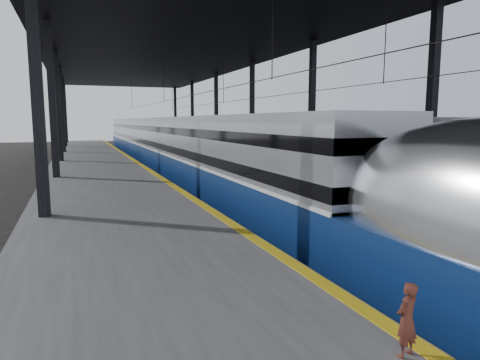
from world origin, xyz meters
TOP-DOWN VIEW (x-y plane):
  - ground at (0.00, 0.00)m, footprint 160.00×160.00m
  - platform at (-3.50, 20.00)m, footprint 6.00×80.00m
  - yellow_strip at (-0.70, 20.00)m, footprint 0.30×80.00m
  - rails at (4.50, 20.00)m, footprint 6.52×80.00m
  - canopy at (1.90, 20.00)m, footprint 18.00×75.00m
  - tgv_train at (2.00, 23.22)m, footprint 2.92×65.20m
  - second_train at (7.00, 29.08)m, footprint 2.96×56.05m
  - child at (-1.05, -5.45)m, footprint 0.40×0.32m

SIDE VIEW (x-z plane):
  - ground at x=0.00m, z-range 0.00..0.00m
  - rails at x=4.50m, z-range 0.00..0.16m
  - platform at x=-3.50m, z-range 0.00..1.00m
  - yellow_strip at x=-0.70m, z-range 1.00..1.01m
  - child at x=-1.05m, z-range 1.00..1.97m
  - tgv_train at x=2.00m, z-range -0.14..4.05m
  - second_train at x=7.00m, z-range 0.03..4.11m
  - canopy at x=1.90m, z-range 4.38..13.85m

